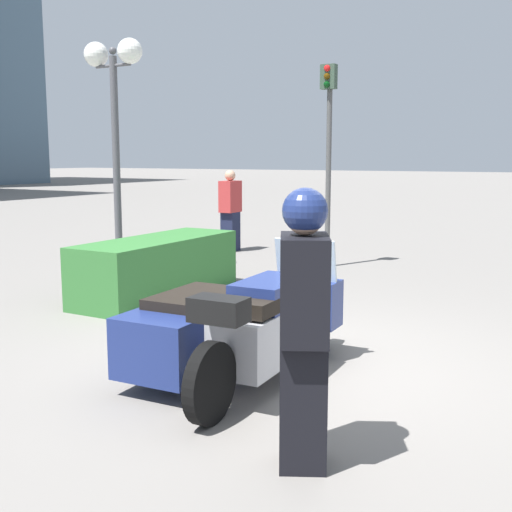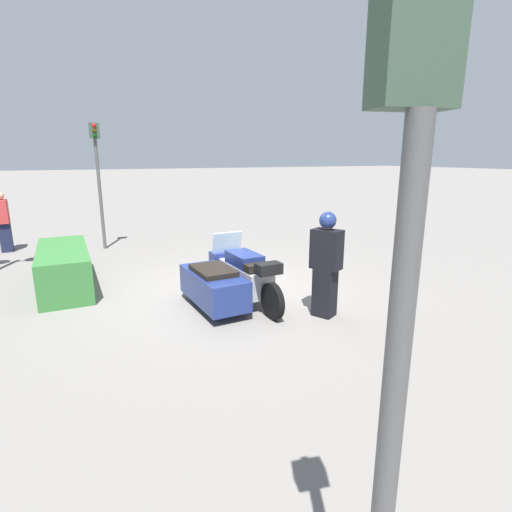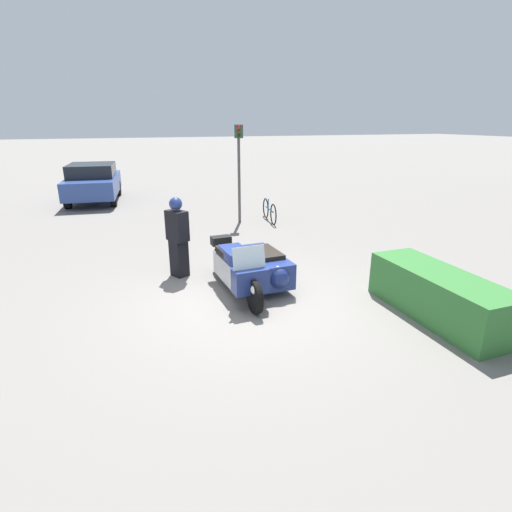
{
  "view_description": "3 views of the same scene",
  "coord_description": "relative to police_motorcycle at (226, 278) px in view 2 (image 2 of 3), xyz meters",
  "views": [
    {
      "loc": [
        -5.19,
        -2.5,
        1.89
      ],
      "look_at": [
        -0.46,
        0.18,
        1.05
      ],
      "focal_mm": 45.0,
      "sensor_mm": 36.0,
      "label": 1
    },
    {
      "loc": [
        -6.86,
        2.79,
        2.55
      ],
      "look_at": [
        -0.99,
        -0.04,
        0.92
      ],
      "focal_mm": 28.0,
      "sensor_mm": 36.0,
      "label": 2
    },
    {
      "loc": [
        6.41,
        -2.11,
        3.2
      ],
      "look_at": [
        -0.73,
        0.48,
        0.63
      ],
      "focal_mm": 28.0,
      "sensor_mm": 36.0,
      "label": 3
    }
  ],
  "objects": [
    {
      "name": "officer_rider",
      "position": [
        -1.25,
        -1.24,
        0.45
      ],
      "size": [
        0.55,
        0.46,
        1.72
      ],
      "rotation": [
        0.0,
        0.0,
        2.04
      ],
      "color": "black",
      "rests_on": "ground"
    },
    {
      "name": "traffic_light_near",
      "position": [
        5.52,
        1.51,
        1.79
      ],
      "size": [
        0.23,
        0.26,
        3.41
      ],
      "rotation": [
        0.0,
        0.0,
        3.13
      ],
      "color": "#4C4C4C",
      "rests_on": "ground"
    },
    {
      "name": "police_motorcycle",
      "position": [
        0.0,
        0.0,
        0.0
      ],
      "size": [
        2.6,
        1.3,
        1.14
      ],
      "rotation": [
        0.0,
        0.0,
        0.04
      ],
      "color": "black",
      "rests_on": "ground"
    },
    {
      "name": "pedestrian_bystander",
      "position": [
        6.33,
        3.97,
        0.36
      ],
      "size": [
        0.47,
        0.29,
        1.64
      ],
      "rotation": [
        0.0,
        0.0,
        -1.55
      ],
      "color": "#191E38",
      "rests_on": "ground"
    },
    {
      "name": "traffic_light_far",
      "position": [
        -5.35,
        1.43,
        1.6
      ],
      "size": [
        0.22,
        0.28,
        3.09
      ],
      "rotation": [
        0.0,
        0.0,
        -0.21
      ],
      "color": "#4C4C4C",
      "rests_on": "ground"
    },
    {
      "name": "hedge_bush_curbside",
      "position": [
        2.19,
        2.57,
        -0.05
      ],
      "size": [
        2.62,
        0.9,
        0.8
      ],
      "primitive_type": "cube",
      "color": "#337033",
      "rests_on": "ground"
    },
    {
      "name": "ground_plane",
      "position": [
        0.54,
        -0.34,
        -0.45
      ],
      "size": [
        160.0,
        160.0,
        0.0
      ],
      "primitive_type": "plane",
      "color": "slate"
    }
  ]
}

